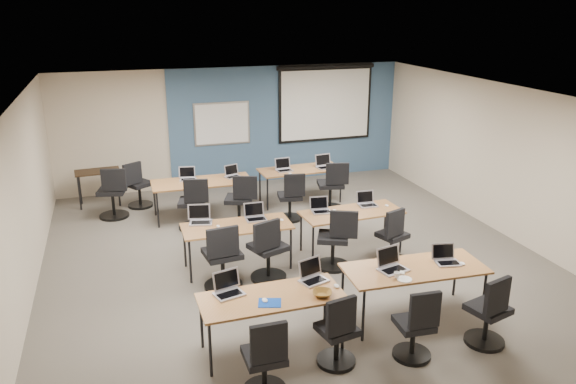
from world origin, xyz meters
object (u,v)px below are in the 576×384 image
object	(u,v)px
task_chair_6	(335,244)
utility_table	(98,175)
training_table_mid_left	(237,228)
laptop_3	(446,258)
task_chair_5	(268,255)
task_chair_8	(193,208)
task_chair_3	(489,316)
laptop_6	(321,208)
training_table_back_left	(202,183)
laptop_5	(255,215)
projector_screen	(326,99)
training_table_back_right	(300,171)
training_table_mid_right	(352,214)
spare_chair_a	(138,188)
task_chair_1	(338,336)
laptop_2	(391,264)
laptop_0	(228,288)
whiteboard	(222,124)
training_table_front_left	(272,300)
task_chair_7	(392,240)
task_chair_0	(266,364)
task_chair_9	(241,205)
task_chair_11	(332,190)
laptop_4	(200,218)
laptop_8	(188,176)
task_chair_2	(416,330)
task_chair_10	(291,201)
laptop_1	(312,275)
laptop_7	(367,202)
spare_chair_b	(113,197)
laptop_10	(284,168)
laptop_9	(232,174)
laptop_11	(324,164)
task_chair_4	(223,262)

from	to	relation	value
task_chair_6	utility_table	distance (m)	5.58
training_table_mid_left	laptop_3	distance (m)	3.21
task_chair_5	task_chair_8	world-z (taller)	task_chair_5
task_chair_3	task_chair_6	size ratio (longest dim) A/B	0.96
laptop_6	utility_table	world-z (taller)	laptop_6
training_table_back_left	laptop_5	world-z (taller)	laptop_5
projector_screen	training_table_back_right	size ratio (longest dim) A/B	1.39
training_table_mid_right	spare_chair_a	size ratio (longest dim) A/B	1.72
training_table_back_left	task_chair_1	distance (m)	5.39
training_table_mid_left	task_chair_6	distance (m)	1.58
laptop_2	task_chair_8	world-z (taller)	task_chair_8
spare_chair_a	laptop_0	bearing A→B (deg)	-115.08
whiteboard	training_table_back_left	xyz separation A→B (m)	(-0.81, -1.91, -0.76)
training_table_front_left	task_chair_7	distance (m)	3.12
task_chair_7	utility_table	world-z (taller)	task_chair_7
task_chair_0	spare_chair_a	distance (m)	6.60
task_chair_9	task_chair_11	world-z (taller)	task_chair_11
laptop_4	laptop_8	size ratio (longest dim) A/B	1.11
task_chair_1	task_chair_2	world-z (taller)	task_chair_1
training_table_front_left	task_chair_1	distance (m)	0.89
training_table_front_left	task_chair_11	bearing A→B (deg)	59.14
task_chair_7	task_chair_10	distance (m)	2.50
task_chair_1	spare_chair_a	xyz separation A→B (m)	(-1.86, 6.27, 0.02)
laptop_1	task_chair_3	distance (m)	2.21
task_chair_5	task_chair_9	distance (m)	2.29
whiteboard	laptop_6	size ratio (longest dim) A/B	4.09
laptop_0	laptop_3	size ratio (longest dim) A/B	1.08
projector_screen	laptop_2	xyz separation A→B (m)	(-1.58, -6.46, -1.09)
task_chair_7	task_chair_11	size ratio (longest dim) A/B	0.92
task_chair_6	spare_chair_a	distance (m)	4.79
whiteboard	laptop_7	world-z (taller)	whiteboard
training_table_front_left	spare_chair_b	world-z (taller)	spare_chair_b
whiteboard	laptop_6	bearing A→B (deg)	-79.19
laptop_10	task_chair_10	xyz separation A→B (m)	(-0.16, -0.97, -0.39)
laptop_6	spare_chair_b	bearing A→B (deg)	147.64
laptop_2	laptop_9	distance (m)	4.82
training_table_mid_right	laptop_3	distance (m)	2.22
task_chair_5	laptop_11	world-z (taller)	task_chair_5
task_chair_11	task_chair_6	bearing A→B (deg)	-97.95
training_table_mid_right	projector_screen	bearing A→B (deg)	71.48
training_table_mid_right	task_chair_9	xyz separation A→B (m)	(-1.52, 1.70, -0.25)
task_chair_6	laptop_10	xyz separation A→B (m)	(0.14, 3.18, 0.37)
laptop_4	task_chair_6	distance (m)	2.19
laptop_0	task_chair_11	size ratio (longest dim) A/B	0.33
training_table_back_left	task_chair_3	xyz separation A→B (m)	(2.59, -5.52, -0.29)
task_chair_10	task_chair_6	bearing A→B (deg)	-80.26
laptop_0	laptop_7	size ratio (longest dim) A/B	1.10
laptop_8	task_chair_11	size ratio (longest dim) A/B	0.31
task_chair_9	laptop_3	bearing A→B (deg)	-43.10
task_chair_4	laptop_10	size ratio (longest dim) A/B	3.18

